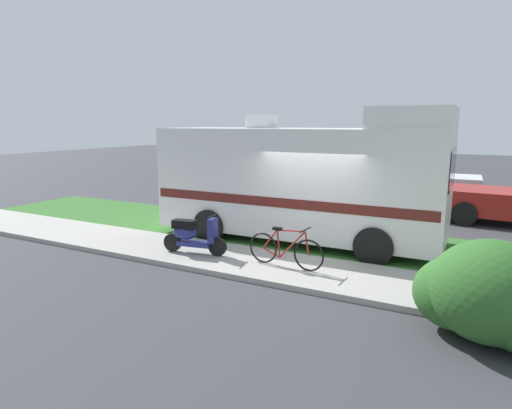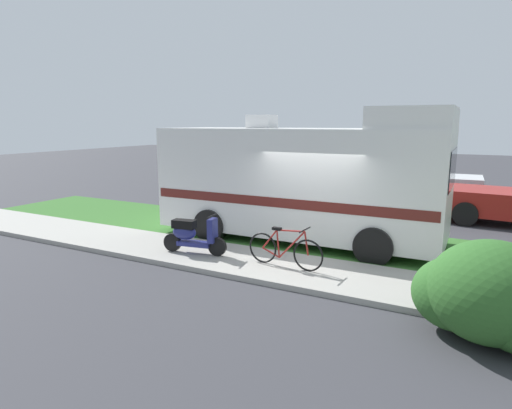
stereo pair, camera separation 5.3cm
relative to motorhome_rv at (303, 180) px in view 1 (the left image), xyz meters
The scene contains 8 objects.
ground_plane 2.25m from the motorhome_rv, 61.48° to the right, with size 80.00×80.00×0.00m, color #38383D.
sidewalk 3.07m from the motorhome_rv, 74.17° to the right, with size 24.00×2.00×0.12m.
grass_strip 1.80m from the motorhome_rv, 14.96° to the left, with size 24.00×3.40×0.08m.
motorhome_rv is the anchor object (origin of this frame).
scooter 3.38m from the motorhome_rv, 122.79° to the right, with size 1.62×0.56×0.97m.
bicycle 2.89m from the motorhome_rv, 76.10° to the right, with size 1.78×0.52×0.90m.
pickup_truck_far 8.19m from the motorhome_rv, 82.44° to the left, with size 5.35×2.33×1.90m.
bush_by_porch 6.09m from the motorhome_rv, 41.61° to the right, with size 2.14×1.60×1.51m.
Camera 1 is at (3.53, -9.50, 3.19)m, focal length 30.43 mm.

